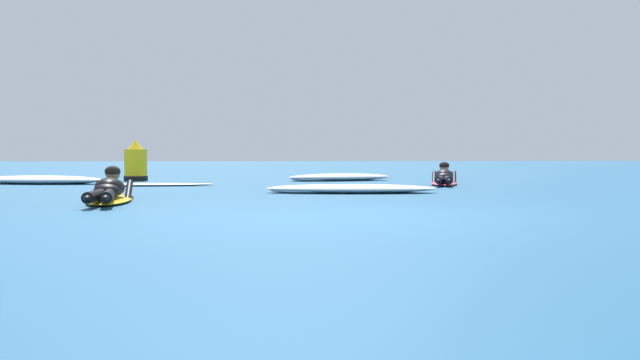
{
  "coord_description": "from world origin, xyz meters",
  "views": [
    {
      "loc": [
        -1.09,
        -7.98,
        0.65
      ],
      "look_at": [
        0.32,
        5.62,
        0.19
      ],
      "focal_mm": 42.85,
      "sensor_mm": 36.0,
      "label": 1
    }
  ],
  "objects_px": {
    "surfer_far": "(444,179)",
    "channel_marker_buoy": "(136,165)",
    "drifting_surfboard": "(157,184)",
    "surfer_near": "(109,193)"
  },
  "relations": [
    {
      "from": "surfer_near",
      "to": "drifting_surfboard",
      "type": "distance_m",
      "value": 5.59
    },
    {
      "from": "channel_marker_buoy",
      "to": "drifting_surfboard",
      "type": "bearing_deg",
      "value": -75.07
    },
    {
      "from": "surfer_near",
      "to": "channel_marker_buoy",
      "type": "xyz_separation_m",
      "value": [
        -0.84,
        8.88,
        0.27
      ]
    },
    {
      "from": "drifting_surfboard",
      "to": "surfer_far",
      "type": "bearing_deg",
      "value": -0.56
    },
    {
      "from": "surfer_far",
      "to": "drifting_surfboard",
      "type": "distance_m",
      "value": 6.06
    },
    {
      "from": "surfer_near",
      "to": "surfer_far",
      "type": "distance_m",
      "value": 8.23
    },
    {
      "from": "surfer_near",
      "to": "channel_marker_buoy",
      "type": "bearing_deg",
      "value": 95.38
    },
    {
      "from": "surfer_far",
      "to": "surfer_near",
      "type": "bearing_deg",
      "value": -137.84
    },
    {
      "from": "surfer_far",
      "to": "channel_marker_buoy",
      "type": "bearing_deg",
      "value": 154.23
    },
    {
      "from": "channel_marker_buoy",
      "to": "surfer_far",
      "type": "bearing_deg",
      "value": -25.77
    }
  ]
}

